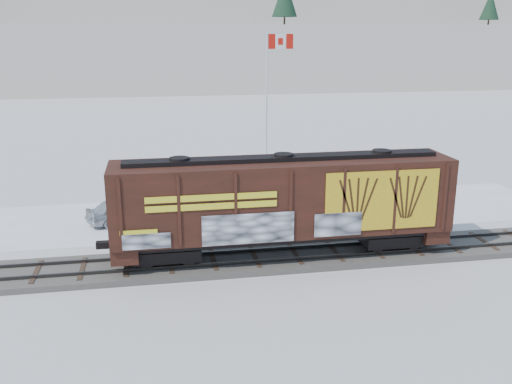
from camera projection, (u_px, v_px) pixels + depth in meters
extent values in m
plane|color=white|center=(255.00, 262.00, 27.39)|extent=(500.00, 500.00, 0.00)
cube|color=#59544C|center=(255.00, 260.00, 27.36)|extent=(50.00, 3.40, 0.28)
cube|color=#33302D|center=(258.00, 261.00, 26.62)|extent=(50.00, 0.10, 0.15)
cube|color=#33302D|center=(252.00, 250.00, 27.98)|extent=(50.00, 0.10, 0.15)
cube|color=white|center=(233.00, 215.00, 34.50)|extent=(40.00, 8.00, 0.03)
cube|color=white|center=(173.00, 56.00, 115.79)|extent=(360.00, 40.00, 12.00)
cube|color=white|center=(167.00, 27.00, 142.59)|extent=(360.00, 40.00, 24.00)
cube|color=white|center=(163.00, 9.00, 174.27)|extent=(360.00, 50.00, 35.00)
cone|color=black|center=(490.00, 5.00, 125.88)|extent=(4.20, 4.20, 6.15)
cube|color=black|center=(168.00, 251.00, 26.45)|extent=(3.00, 2.00, 0.90)
cube|color=black|center=(390.00, 236.00, 28.32)|extent=(3.00, 2.00, 0.90)
cylinder|color=black|center=(147.00, 259.00, 25.55)|extent=(0.90, 0.12, 0.90)
cube|color=black|center=(283.00, 233.00, 27.24)|extent=(15.92, 2.40, 0.25)
cube|color=#38160F|center=(283.00, 196.00, 26.74)|extent=(15.92, 3.00, 3.45)
cube|color=black|center=(284.00, 158.00, 26.25)|extent=(14.64, 0.90, 0.20)
cube|color=gold|center=(382.00, 201.00, 26.02)|extent=(5.41, 0.03, 2.79)
cube|color=gold|center=(212.00, 202.00, 24.59)|extent=(5.73, 0.02, 0.70)
cube|color=silver|center=(249.00, 229.00, 25.21)|extent=(4.14, 0.03, 1.40)
cylinder|color=silver|center=(266.00, 183.00, 41.46)|extent=(0.90, 0.90, 0.20)
cylinder|color=silver|center=(266.00, 110.00, 40.03)|extent=(0.14, 0.14, 10.77)
cube|color=#B8140B|center=(272.00, 41.00, 38.83)|extent=(0.50, 0.07, 1.00)
cube|color=white|center=(280.00, 41.00, 38.93)|extent=(0.70, 0.09, 1.00)
cube|color=#B8140B|center=(290.00, 41.00, 39.04)|extent=(0.50, 0.07, 1.00)
imported|color=silver|center=(124.00, 210.00, 32.97)|extent=(4.56, 3.18, 1.44)
imported|color=white|center=(240.00, 204.00, 34.03)|extent=(4.95, 2.69, 1.55)
imported|color=black|center=(382.00, 192.00, 36.74)|extent=(5.25, 3.02, 1.43)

